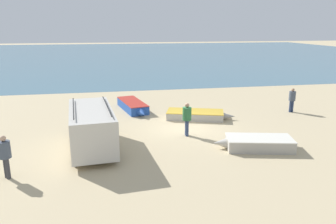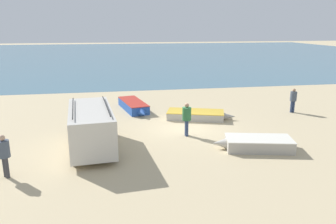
{
  "view_description": "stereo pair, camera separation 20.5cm",
  "coord_description": "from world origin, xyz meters",
  "px_view_note": "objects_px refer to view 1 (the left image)",
  "views": [
    {
      "loc": [
        -4.29,
        -17.5,
        5.82
      ],
      "look_at": [
        -0.92,
        0.33,
        1.0
      ],
      "focal_mm": 35.0,
      "sensor_mm": 36.0,
      "label": 1
    },
    {
      "loc": [
        -4.09,
        -17.54,
        5.82
      ],
      "look_at": [
        -0.92,
        0.33,
        1.0
      ],
      "focal_mm": 35.0,
      "sensor_mm": 36.0,
      "label": 2
    }
  ],
  "objects_px": {
    "parked_van": "(92,127)",
    "fisherman_2": "(292,98)",
    "fisherman_0": "(5,153)",
    "fishing_rowboat_1": "(257,143)",
    "fishing_rowboat_0": "(197,115)",
    "fisherman_1": "(187,116)",
    "fishing_rowboat_2": "(133,106)"
  },
  "relations": [
    {
      "from": "fishing_rowboat_1",
      "to": "fisherman_1",
      "type": "xyz_separation_m",
      "value": [
        -2.86,
        2.57,
        0.8
      ]
    },
    {
      "from": "fishing_rowboat_0",
      "to": "fishing_rowboat_1",
      "type": "xyz_separation_m",
      "value": [
        1.41,
        -5.71,
        0.04
      ]
    },
    {
      "from": "fishing_rowboat_2",
      "to": "fishing_rowboat_1",
      "type": "bearing_deg",
      "value": 19.48
    },
    {
      "from": "parked_van",
      "to": "fisherman_0",
      "type": "relative_size",
      "value": 2.97
    },
    {
      "from": "fishing_rowboat_2",
      "to": "fisherman_2",
      "type": "distance_m",
      "value": 11.02
    },
    {
      "from": "fishing_rowboat_1",
      "to": "parked_van",
      "type": "bearing_deg",
      "value": 2.64
    },
    {
      "from": "fishing_rowboat_1",
      "to": "fishing_rowboat_2",
      "type": "height_order",
      "value": "fishing_rowboat_2"
    },
    {
      "from": "fisherman_0",
      "to": "fisherman_2",
      "type": "height_order",
      "value": "fisherman_0"
    },
    {
      "from": "fisherman_1",
      "to": "fisherman_0",
      "type": "bearing_deg",
      "value": 26.39
    },
    {
      "from": "fisherman_0",
      "to": "fishing_rowboat_1",
      "type": "bearing_deg",
      "value": -32.59
    },
    {
      "from": "fishing_rowboat_2",
      "to": "fisherman_1",
      "type": "relative_size",
      "value": 2.53
    },
    {
      "from": "fisherman_2",
      "to": "fishing_rowboat_0",
      "type": "bearing_deg",
      "value": -91.07
    },
    {
      "from": "fishing_rowboat_1",
      "to": "fisherman_1",
      "type": "relative_size",
      "value": 2.15
    },
    {
      "from": "fisherman_0",
      "to": "fisherman_1",
      "type": "bearing_deg",
      "value": -14.06
    },
    {
      "from": "fisherman_0",
      "to": "fishing_rowboat_0",
      "type": "bearing_deg",
      "value": -2.91
    },
    {
      "from": "parked_van",
      "to": "fishing_rowboat_0",
      "type": "distance_m",
      "value": 7.75
    },
    {
      "from": "fisherman_2",
      "to": "fisherman_1",
      "type": "bearing_deg",
      "value": -71.3
    },
    {
      "from": "parked_van",
      "to": "fisherman_2",
      "type": "height_order",
      "value": "parked_van"
    },
    {
      "from": "fishing_rowboat_0",
      "to": "fisherman_0",
      "type": "bearing_deg",
      "value": -126.54
    },
    {
      "from": "fishing_rowboat_1",
      "to": "fishing_rowboat_2",
      "type": "relative_size",
      "value": 0.85
    },
    {
      "from": "parked_van",
      "to": "fisherman_0",
      "type": "bearing_deg",
      "value": 123.05
    },
    {
      "from": "fishing_rowboat_1",
      "to": "fisherman_2",
      "type": "bearing_deg",
      "value": -118.79
    },
    {
      "from": "fishing_rowboat_0",
      "to": "fisherman_1",
      "type": "relative_size",
      "value": 2.44
    },
    {
      "from": "fishing_rowboat_1",
      "to": "fisherman_1",
      "type": "bearing_deg",
      "value": -28.99
    },
    {
      "from": "fisherman_1",
      "to": "fisherman_2",
      "type": "relative_size",
      "value": 1.09
    },
    {
      "from": "fishing_rowboat_0",
      "to": "fisherman_1",
      "type": "xyz_separation_m",
      "value": [
        -1.44,
        -3.14,
        0.84
      ]
    },
    {
      "from": "parked_van",
      "to": "fishing_rowboat_0",
      "type": "xyz_separation_m",
      "value": [
        6.4,
        4.29,
        -0.88
      ]
    },
    {
      "from": "parked_van",
      "to": "fishing_rowboat_1",
      "type": "height_order",
      "value": "parked_van"
    },
    {
      "from": "fishing_rowboat_1",
      "to": "fisherman_1",
      "type": "distance_m",
      "value": 3.92
    },
    {
      "from": "fisherman_1",
      "to": "fisherman_2",
      "type": "xyz_separation_m",
      "value": [
        8.31,
        3.54,
        -0.09
      ]
    },
    {
      "from": "parked_van",
      "to": "fisherman_2",
      "type": "distance_m",
      "value": 14.07
    },
    {
      "from": "fishing_rowboat_1",
      "to": "fisherman_1",
      "type": "height_order",
      "value": "fisherman_1"
    }
  ]
}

